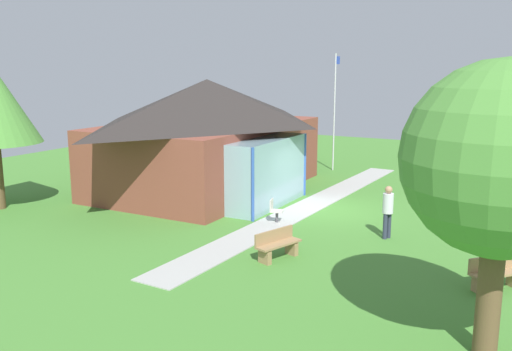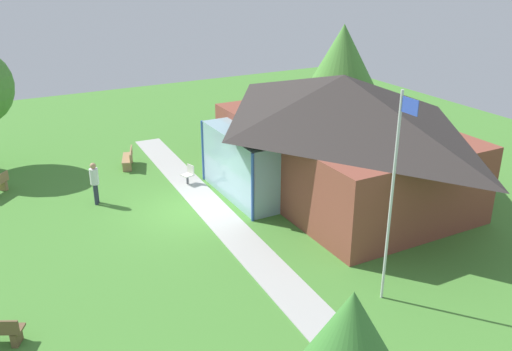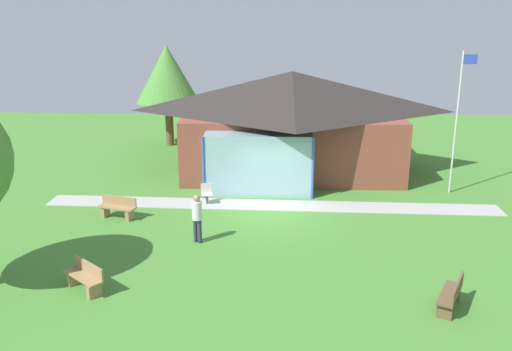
# 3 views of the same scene
# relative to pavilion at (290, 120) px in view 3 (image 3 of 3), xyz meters

# --- Properties ---
(ground_plane) EXTENTS (44.00, 44.00, 0.00)m
(ground_plane) POSITION_rel_pavilion_xyz_m (-0.93, -6.11, -2.56)
(ground_plane) COLOR #478433
(pavilion) EXTENTS (11.28, 8.25, 4.94)m
(pavilion) POSITION_rel_pavilion_xyz_m (0.00, 0.00, 0.00)
(pavilion) COLOR brown
(pavilion) RESTS_ON ground_plane
(footpath) EXTENTS (18.68, 2.08, 0.03)m
(footpath) POSITION_rel_pavilion_xyz_m (-0.93, -5.24, -2.55)
(footpath) COLOR #ADADA8
(footpath) RESTS_ON ground_plane
(flagpole) EXTENTS (0.64, 0.08, 6.16)m
(flagpole) POSITION_rel_pavilion_xyz_m (7.01, -3.29, 0.82)
(flagpole) COLOR silver
(flagpole) RESTS_ON ground_plane
(bench_mid_left) EXTENTS (1.56, 0.90, 0.84)m
(bench_mid_left) POSITION_rel_pavilion_xyz_m (-6.87, -6.81, -2.16)
(bench_mid_left) COLOR #9E7A51
(bench_mid_left) RESTS_ON ground_plane
(bench_front_right) EXTENTS (1.08, 1.53, 0.84)m
(bench_front_right) POSITION_rel_pavilion_xyz_m (3.93, -13.40, -2.16)
(bench_front_right) COLOR brown
(bench_front_right) RESTS_ON ground_plane
(bench_front_left) EXTENTS (1.41, 1.33, 0.84)m
(bench_front_left) POSITION_rel_pavilion_xyz_m (-6.27, -12.61, -2.16)
(bench_front_left) COLOR #9E7A51
(bench_front_left) RESTS_ON ground_plane
(patio_chair_west) EXTENTS (0.54, 0.54, 0.86)m
(patio_chair_west) POSITION_rel_pavilion_xyz_m (-3.60, -5.10, -2.15)
(patio_chair_west) COLOR beige
(patio_chair_west) RESTS_ON ground_plane
(visitor_strolling_lawn) EXTENTS (0.34, 0.34, 1.74)m
(visitor_strolling_lawn) POSITION_rel_pavilion_xyz_m (-3.47, -9.08, -1.54)
(visitor_strolling_lawn) COLOR #2D3347
(visitor_strolling_lawn) RESTS_ON ground_plane
(tree_behind_pavilion_left) EXTENTS (3.63, 3.63, 5.86)m
(tree_behind_pavilion_left) POSITION_rel_pavilion_xyz_m (-6.96, 5.34, 1.63)
(tree_behind_pavilion_left) COLOR brown
(tree_behind_pavilion_left) RESTS_ON ground_plane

